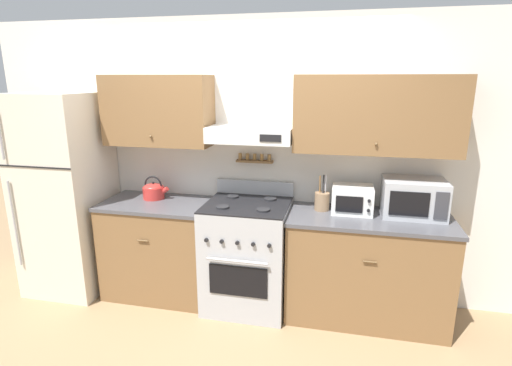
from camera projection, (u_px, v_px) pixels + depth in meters
name	position (u px, v px, depth m)	size (l,w,h in m)	color
ground_plane	(240.00, 321.00, 3.43)	(16.00, 16.00, 0.00)	#937551
wall_back	(262.00, 146.00, 3.61)	(5.20, 0.46, 2.55)	silver
counter_left	(160.00, 248.00, 3.80)	(1.00, 0.64, 0.91)	brown
counter_right	(366.00, 267.00, 3.40)	(1.34, 0.64, 0.91)	brown
stove_range	(247.00, 255.00, 3.58)	(0.72, 0.69, 1.10)	#ADAFB5
refrigerator	(66.00, 194.00, 3.80)	(0.72, 0.73, 1.89)	beige
tea_kettle	(154.00, 191.00, 3.76)	(0.26, 0.20, 0.22)	red
microwave	(413.00, 198.00, 3.28)	(0.49, 0.37, 0.31)	#ADAFB5
utensil_crock	(322.00, 201.00, 3.43)	(0.13, 0.13, 0.31)	#8E7051
toaster_oven	(352.00, 199.00, 3.37)	(0.34, 0.30, 0.23)	white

